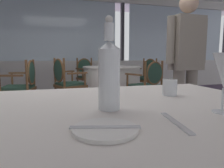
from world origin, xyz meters
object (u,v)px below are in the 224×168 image
Objects in this scene: side_plate at (105,129)px; water_tumbler at (170,87)px; dining_chair_1_2 at (66,80)px; dining_chair_1_3 at (148,83)px; dining_chair_0_0 at (23,84)px; water_bottle at (109,73)px; diner_person_0 at (186,58)px; dining_chair_1_1 at (87,74)px; dining_chair_1_0 at (146,75)px.

side_plate is 2.12× the size of water_tumbler.
water_tumbler is at bearing -103.72° from dining_chair_1_2.
dining_chair_1_3 is (0.94, 2.21, -0.27)m from water_tumbler.
water_tumbler is 0.09× the size of dining_chair_1_3.
dining_chair_1_2 is at bearing -148.63° from dining_chair_0_0.
water_bottle is 0.20× the size of diner_person_0.
dining_chair_1_1 is at bearing 87.37° from water_tumbler.
water_bottle reaches higher than dining_chair_1_0.
dining_chair_1_3 is at bearing 67.08° from water_tumbler.
dining_chair_1_1 is at bearing 0.00° from dining_chair_1_3.
diner_person_0 is (0.72, -2.93, 0.39)m from dining_chair_1_1.
dining_chair_1_0 is at bearing 0.00° from dining_chair_1_2.
dining_chair_1_0 is (1.94, 3.93, -0.23)m from side_plate.
diner_person_0 is at bearing 54.19° from dining_chair_1_0.
diner_person_0 is at bearing 154.09° from dining_chair_0_0.
dining_chair_0_0 is 0.72m from dining_chair_1_2.
water_bottle is at bearing 72.72° from side_plate.
water_bottle reaches higher than dining_chair_1_2.
dining_chair_0_0 is (-1.05, 2.50, -0.26)m from water_tumbler.
diner_person_0 is at bearing -7.76° from dining_chair_1_1.
diner_person_0 reaches higher than dining_chair_1_0.
side_plate is 0.18× the size of dining_chair_1_1.
diner_person_0 is (1.34, 1.57, 0.17)m from side_plate.
water_tumbler is 2.72m from dining_chair_0_0.
dining_chair_1_3 is at bearing 61.60° from water_bottle.
water_tumbler is 2.82m from dining_chair_1_2.
dining_chair_1_3 is (-0.57, -1.32, -0.01)m from dining_chair_1_0.
water_tumbler is 0.09× the size of dining_chair_1_0.
dining_chair_1_1 reaches higher than water_tumbler.
dining_chair_1_1 reaches higher than dining_chair_1_3.
water_bottle is 4.34m from dining_chair_1_1.
dining_chair_1_3 reaches higher than side_plate.
water_bottle is at bearing -152.47° from water_tumbler.
dining_chair_1_3 is at bearing 44.87° from dining_chair_1_0.
dining_chair_0_0 is 0.98× the size of dining_chair_1_2.
dining_chair_1_3 is at bearing 0.00° from dining_chair_1_1.
dining_chair_1_3 is (1.32, -0.57, -0.02)m from dining_chair_1_2.
dining_chair_1_0 is at bearing 63.28° from water_bottle.
water_bottle is at bearing 130.02° from dining_chair_1_3.
dining_chair_1_2 is at bearing 89.18° from side_plate.
dining_chair_1_2 is 0.57× the size of diner_person_0.
dining_chair_0_0 is 0.98× the size of dining_chair_1_1.
water_bottle is 0.36× the size of dining_chair_1_1.
water_bottle is at bearing -46.96° from diner_person_0.
dining_chair_1_0 is at bearing -45.13° from dining_chair_1_3.
water_bottle is at bearing -28.91° from dining_chair_1_1.
diner_person_0 is at bearing 157.05° from dining_chair_1_3.
dining_chair_1_0 is 0.99× the size of dining_chair_1_2.
water_tumbler is 0.09× the size of dining_chair_1_1.
dining_chair_1_1 is (-1.32, 0.57, 0.01)m from dining_chair_1_0.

